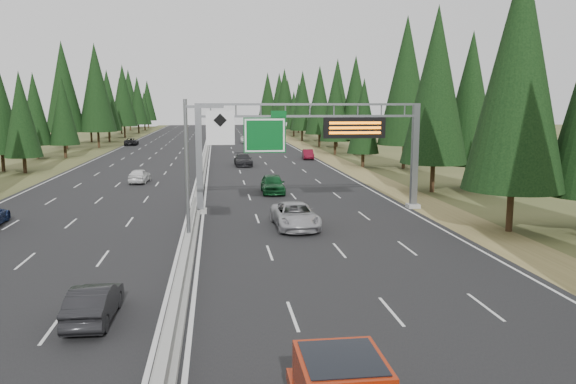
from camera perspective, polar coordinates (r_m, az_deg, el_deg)
The scene contains 17 objects.
road at distance 85.42m, azimuth -8.34°, elevation 3.60°, with size 32.00×260.00×0.08m, color black.
shoulder_right at distance 86.93m, azimuth 3.50°, elevation 3.76°, with size 3.60×260.00×0.06m, color olive.
shoulder_left at distance 87.57m, azimuth -20.08°, elevation 3.27°, with size 3.60×260.00×0.06m, color #3E4721.
median_barrier at distance 85.38m, azimuth -8.34°, elevation 3.85°, with size 0.70×260.00×0.85m.
sign_gantry at distance 40.68m, azimuth 3.13°, elevation 5.32°, with size 16.75×0.98×7.80m.
hov_sign_pole at distance 30.19m, azimuth -9.14°, elevation 2.93°, with size 2.80×0.50×8.00m.
tree_row_right at distance 73.08m, azimuth 8.80°, elevation 10.10°, with size 12.00×240.37×18.99m.
tree_row_left at distance 81.09m, azimuth -24.39°, elevation 9.01°, with size 11.97×239.09×18.69m.
silver_minivan at distance 35.41m, azimuth 0.73°, elevation -2.40°, with size 2.59×5.63×1.56m, color #A4A3A8.
car_ahead_green at distance 49.20m, azimuth -1.57°, elevation 0.84°, with size 1.95×4.85×1.65m, color #114C22.
car_ahead_dkred at distance 79.93m, azimuth 2.04°, elevation 3.85°, with size 1.44×4.14×1.36m, color maroon.
car_ahead_dkgrey at distance 71.44m, azimuth -4.57°, elevation 3.28°, with size 2.13×5.24×1.52m, color black.
car_ahead_white at distance 113.48m, azimuth -4.16°, elevation 5.38°, with size 2.61×5.66×1.57m, color white.
car_ahead_far at distance 138.66m, azimuth -6.77°, elevation 5.94°, with size 1.63×4.04×1.38m, color black.
car_onc_near at distance 21.72m, azimuth -19.12°, elevation -10.56°, with size 1.42×4.07×1.34m, color black.
car_onc_white at distance 57.66m, azimuth -14.84°, elevation 1.62°, with size 1.67×4.15×1.41m, color silver.
car_onc_far at distance 111.51m, azimuth -15.63°, elevation 4.97°, with size 2.32×5.03×1.40m, color black.
Camera 1 is at (1.57, -5.05, 7.81)m, focal length 35.00 mm.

